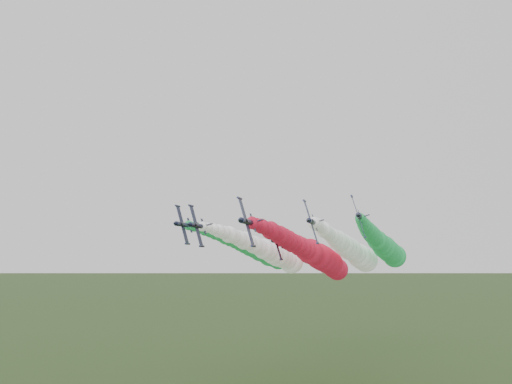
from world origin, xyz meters
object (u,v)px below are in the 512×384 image
jet_lead (313,253)px  jet_outer_left (257,250)px  jet_inner_left (271,252)px  jet_outer_right (384,246)px  jet_trail (323,261)px  jet_inner_right (352,251)px

jet_lead → jet_outer_left: (-19.40, 18.19, 0.88)m
jet_inner_left → jet_outer_right: 32.52m
jet_outer_right → jet_inner_left: bearing=-168.7°
jet_inner_left → jet_trail: (12.97, 16.41, -2.78)m
jet_outer_right → jet_trail: size_ratio=1.00×
jet_inner_right → jet_outer_right: (8.70, 4.83, 1.32)m
jet_outer_left → jet_outer_right: jet_outer_right is taller
jet_lead → jet_outer_left: jet_outer_left is taller
jet_inner_left → jet_lead: bearing=-42.3°
jet_lead → jet_trail: 29.18m
jet_outer_right → jet_trail: bearing=152.0°
jet_lead → jet_trail: size_ratio=0.99×
jet_outer_left → jet_inner_right: bearing=-8.0°
jet_outer_left → jet_outer_right: bearing=1.2°
jet_lead → jet_outer_right: jet_outer_right is taller
jet_outer_left → jet_trail: size_ratio=0.99×
jet_outer_left → jet_trail: jet_outer_left is taller
jet_inner_right → jet_outer_left: size_ratio=1.00×
jet_inner_right → jet_trail: (-10.17, 14.88, -3.24)m
jet_lead → jet_inner_right: bearing=56.8°
jet_inner_right → jet_outer_right: size_ratio=1.00×
jet_lead → jet_inner_left: size_ratio=0.99×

